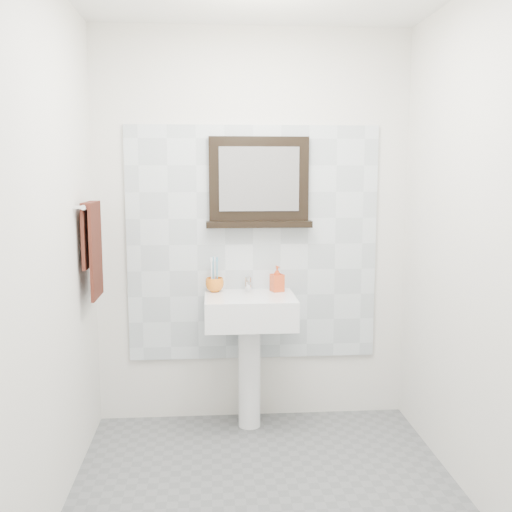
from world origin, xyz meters
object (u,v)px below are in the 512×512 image
at_px(framed_mirror, 259,184).
at_px(hand_towel, 93,242).
at_px(toothbrush_cup, 215,285).
at_px(soap_dispenser, 277,279).
at_px(pedestal_sink, 250,325).

xyz_separation_m(framed_mirror, hand_towel, (-0.98, -0.33, -0.32)).
relative_size(toothbrush_cup, framed_mirror, 0.17).
height_order(toothbrush_cup, soap_dispenser, soap_dispenser).
distance_m(pedestal_sink, toothbrush_cup, 0.34).
height_order(framed_mirror, hand_towel, framed_mirror).
bearing_deg(hand_towel, soap_dispenser, 13.19).
distance_m(pedestal_sink, soap_dispenser, 0.34).
distance_m(toothbrush_cup, hand_towel, 0.81).
xyz_separation_m(soap_dispenser, hand_towel, (-1.09, -0.25, 0.27)).
bearing_deg(hand_towel, toothbrush_cup, 21.51).
relative_size(toothbrush_cup, hand_towel, 0.21).
bearing_deg(toothbrush_cup, framed_mirror, 11.22).
height_order(pedestal_sink, toothbrush_cup, pedestal_sink).
bearing_deg(hand_towel, pedestal_sink, 8.98).
xyz_separation_m(toothbrush_cup, hand_towel, (-0.69, -0.27, 0.31)).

